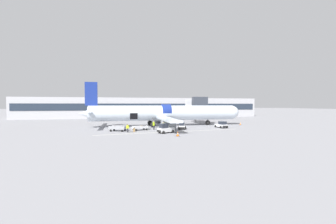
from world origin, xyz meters
TOP-DOWN VIEW (x-y plane):
  - ground_plane at (0.00, 0.00)m, footprint 500.00×500.00m
  - apron_marking_line at (-0.59, -5.71)m, footprint 28.68×3.10m
  - terminal_strip at (0.00, 41.15)m, footprint 96.31×8.49m
  - jet_bridge_stub at (10.34, 10.48)m, footprint 4.00×8.65m
  - airplane at (0.08, 5.27)m, footprint 39.46×30.40m
  - baggage_tug_lead at (-2.29, -7.04)m, footprint 3.40×2.53m
  - baggage_tug_mid at (11.93, -1.39)m, footprint 2.29×3.38m
  - baggage_tug_rear at (2.45, -1.90)m, footprint 2.35×3.22m
  - baggage_cart_loading at (-6.23, -1.71)m, footprint 4.13×2.38m
  - baggage_cart_queued at (-10.68, -2.28)m, footprint 4.19×2.74m
  - ground_crew_loader_a at (-3.53, -1.40)m, footprint 0.57×0.57m
  - ground_crew_loader_b at (-2.12, -4.21)m, footprint 0.59×0.57m
  - ground_crew_driver at (-9.00, -4.53)m, footprint 0.55×0.45m
  - suitcase_on_tarmac_upright at (-7.75, -4.13)m, footprint 0.39×0.26m
  - safety_cone_nose at (19.83, 3.50)m, footprint 0.54×0.54m
  - safety_cone_engine_left at (-1.08, -11.13)m, footprint 0.59×0.59m

SIDE VIEW (x-z plane):
  - ground_plane at x=0.00m, z-range 0.00..0.00m
  - apron_marking_line at x=-0.59m, z-range 0.00..0.01m
  - safety_cone_nose at x=19.83m, z-range -0.02..0.63m
  - suitcase_on_tarmac_upright at x=-7.75m, z-range -0.05..0.76m
  - safety_cone_engine_left at x=-1.08m, z-range -0.02..0.74m
  - baggage_cart_loading at x=-6.23m, z-range 0.00..0.92m
  - baggage_cart_queued at x=-10.68m, z-range 0.00..1.06m
  - baggage_tug_rear at x=2.45m, z-range -0.11..1.38m
  - baggage_tug_mid at x=11.93m, z-range -0.09..1.39m
  - baggage_tug_lead at x=-2.29m, z-range -0.14..1.63m
  - ground_crew_driver at x=-9.00m, z-range 0.04..1.61m
  - ground_crew_loader_a at x=-3.53m, z-range 0.05..1.84m
  - ground_crew_loader_b at x=-2.12m, z-range 0.05..1.86m
  - airplane at x=0.08m, z-range -2.04..8.26m
  - terminal_strip at x=0.00m, z-range 0.00..7.96m
  - jet_bridge_stub at x=10.34m, z-range 1.75..9.03m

